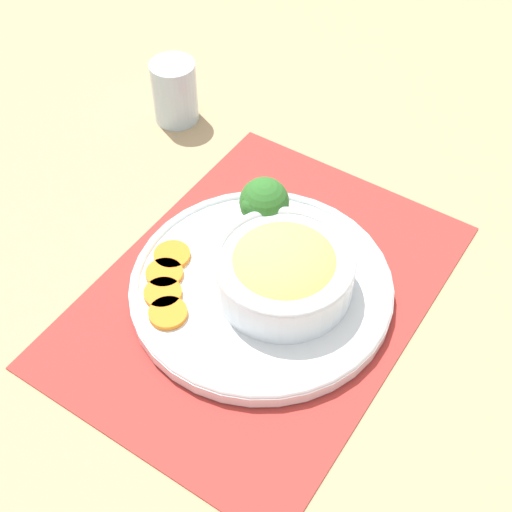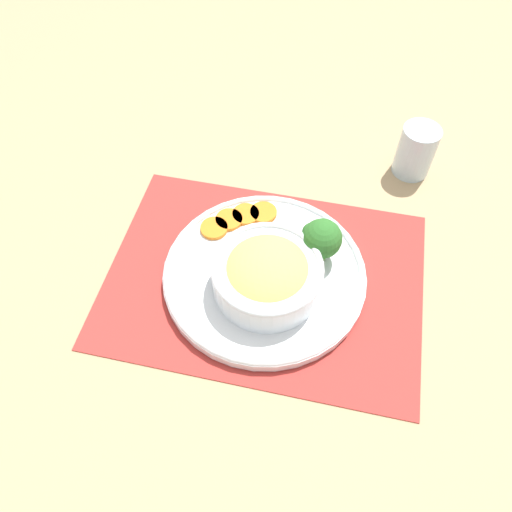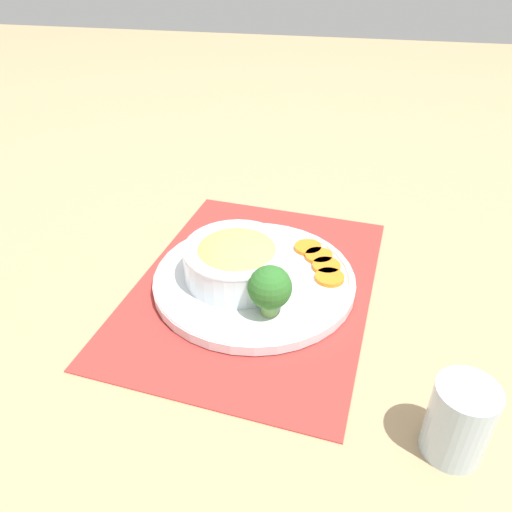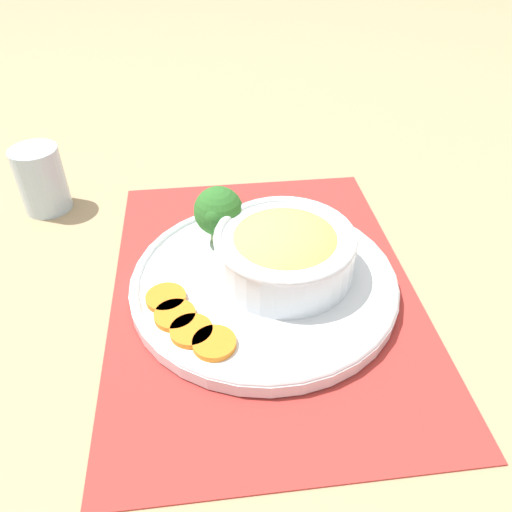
{
  "view_description": "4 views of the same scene",
  "coord_description": "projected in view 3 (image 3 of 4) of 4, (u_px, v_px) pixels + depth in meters",
  "views": [
    {
      "loc": [
        -0.48,
        -0.24,
        0.69
      ],
      "look_at": [
        0.01,
        0.01,
        0.05
      ],
      "focal_mm": 50.0,
      "sensor_mm": 36.0,
      "label": 1
    },
    {
      "loc": [
        0.03,
        -0.43,
        0.67
      ],
      "look_at": [
        -0.01,
        0.01,
        0.05
      ],
      "focal_mm": 35.0,
      "sensor_mm": 36.0,
      "label": 2
    },
    {
      "loc": [
        0.62,
        0.12,
        0.49
      ],
      "look_at": [
        -0.0,
        0.0,
        0.05
      ],
      "focal_mm": 35.0,
      "sensor_mm": 36.0,
      "label": 3
    },
    {
      "loc": [
        -0.43,
        0.11,
        0.41
      ],
      "look_at": [
        0.01,
        0.01,
        0.05
      ],
      "focal_mm": 35.0,
      "sensor_mm": 36.0,
      "label": 4
    }
  ],
  "objects": [
    {
      "name": "ground_plane",
      "position": [
        254.0,
        286.0,
        0.8
      ],
      "size": [
        4.0,
        4.0,
        0.0
      ],
      "primitive_type": "plane",
      "color": "tan"
    },
    {
      "name": "bowl",
      "position": [
        237.0,
        258.0,
        0.77
      ],
      "size": [
        0.17,
        0.17,
        0.07
      ],
      "color": "silver",
      "rests_on": "plate"
    },
    {
      "name": "water_glass",
      "position": [
        458.0,
        424.0,
        0.53
      ],
      "size": [
        0.07,
        0.07,
        0.1
      ],
      "color": "silver",
      "rests_on": "ground_plane"
    },
    {
      "name": "carrot_slice_middle",
      "position": [
        326.0,
        266.0,
        0.8
      ],
      "size": [
        0.05,
        0.05,
        0.01
      ],
      "color": "orange",
      "rests_on": "plate"
    },
    {
      "name": "carrot_slice_extra",
      "position": [
        308.0,
        248.0,
        0.85
      ],
      "size": [
        0.05,
        0.05,
        0.01
      ],
      "color": "orange",
      "rests_on": "plate"
    },
    {
      "name": "carrot_slice_near",
      "position": [
        330.0,
        277.0,
        0.78
      ],
      "size": [
        0.05,
        0.05,
        0.01
      ],
      "color": "orange",
      "rests_on": "plate"
    },
    {
      "name": "carrot_slice_far",
      "position": [
        319.0,
        256.0,
        0.83
      ],
      "size": [
        0.05,
        0.05,
        0.01
      ],
      "color": "orange",
      "rests_on": "plate"
    },
    {
      "name": "plate",
      "position": [
        254.0,
        278.0,
        0.79
      ],
      "size": [
        0.32,
        0.32,
        0.02
      ],
      "color": "silver",
      "rests_on": "placemat"
    },
    {
      "name": "broccoli_floret",
      "position": [
        270.0,
        288.0,
        0.69
      ],
      "size": [
        0.06,
        0.06,
        0.08
      ],
      "color": "#759E51",
      "rests_on": "plate"
    },
    {
      "name": "placemat",
      "position": [
        254.0,
        285.0,
        0.8
      ],
      "size": [
        0.53,
        0.41,
        0.0
      ],
      "color": "#B2332D",
      "rests_on": "ground_plane"
    }
  ]
}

